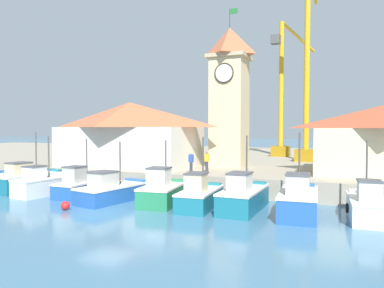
{
  "coord_description": "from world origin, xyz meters",
  "views": [
    {
      "loc": [
        12.55,
        -17.11,
        4.7
      ],
      "look_at": [
        1.36,
        8.93,
        3.5
      ],
      "focal_mm": 35.0,
      "sensor_mm": 36.0,
      "label": 1
    }
  ],
  "objects": [
    {
      "name": "fishing_boat_left_outer",
      "position": [
        -9.87,
        3.81,
        0.78
      ],
      "size": [
        2.66,
        5.22,
        4.41
      ],
      "color": "#196B7F",
      "rests_on": "ground"
    },
    {
      "name": "quay_wharf",
      "position": [
        0.0,
        26.93,
        0.69
      ],
      "size": [
        120.0,
        40.0,
        1.37
      ],
      "primitive_type": "cube",
      "color": "#9E937F",
      "rests_on": "ground"
    },
    {
      "name": "port_crane_near",
      "position": [
        4.84,
        27.97,
        7.59
      ],
      "size": [
        4.05,
        9.69,
        15.87
      ],
      "color": "#976E11",
      "rests_on": "quay_wharf"
    },
    {
      "name": "fishing_boat_mid_left",
      "position": [
        -4.63,
        3.47,
        0.71
      ],
      "size": [
        1.98,
        4.23,
        3.94
      ],
      "color": "#2356A8",
      "rests_on": "ground"
    },
    {
      "name": "dock_worker_near_tower",
      "position": [
        1.74,
        7.85,
        2.22
      ],
      "size": [
        0.34,
        0.22,
        1.62
      ],
      "color": "#33333D",
      "rests_on": "quay_wharf"
    },
    {
      "name": "clock_tower",
      "position": [
        2.71,
        13.94,
        7.73
      ],
      "size": [
        3.32,
        3.32,
        13.55
      ],
      "color": "beige",
      "rests_on": "quay_wharf"
    },
    {
      "name": "fishing_boat_mid_right",
      "position": [
        1.85,
        3.2,
        0.79
      ],
      "size": [
        2.54,
        4.36,
        3.94
      ],
      "color": "#237A4C",
      "rests_on": "ground"
    },
    {
      "name": "port_crane_far",
      "position": [
        8.27,
        22.04,
        9.85
      ],
      "size": [
        2.0,
        9.45,
        22.03
      ],
      "color": "#976E11",
      "rests_on": "quay_wharf"
    },
    {
      "name": "fishing_boat_left_inner",
      "position": [
        -7.44,
        2.77,
        0.76
      ],
      "size": [
        2.25,
        4.27,
        4.15
      ],
      "color": "silver",
      "rests_on": "ground"
    },
    {
      "name": "fishing_boat_center",
      "position": [
        -1.61,
        2.86,
        0.68
      ],
      "size": [
        2.96,
        5.36,
        3.82
      ],
      "color": "#2356A8",
      "rests_on": "ground"
    },
    {
      "name": "mooring_buoy",
      "position": [
        -2.55,
        -0.42,
        0.25
      ],
      "size": [
        0.51,
        0.51,
        0.51
      ],
      "primitive_type": "sphere",
      "color": "red",
      "rests_on": "ground"
    },
    {
      "name": "fishing_boat_right_inner",
      "position": [
        4.34,
        3.15,
        0.73
      ],
      "size": [
        2.15,
        4.68,
        4.17
      ],
      "color": "#196B7F",
      "rests_on": "ground"
    },
    {
      "name": "fishing_boat_far_right",
      "position": [
        9.93,
        3.42,
        0.82
      ],
      "size": [
        2.35,
        4.94,
        4.46
      ],
      "color": "#2356A8",
      "rests_on": "ground"
    },
    {
      "name": "fishing_boat_right_outer",
      "position": [
        6.87,
        3.53,
        0.79
      ],
      "size": [
        2.03,
        4.95,
        4.27
      ],
      "color": "#196B7F",
      "rests_on": "ground"
    },
    {
      "name": "warehouse_left",
      "position": [
        -5.49,
        10.99,
        4.23
      ],
      "size": [
        11.82,
        7.11,
        5.6
      ],
      "color": "silver",
      "rests_on": "quay_wharf"
    },
    {
      "name": "dock_worker_along_quay",
      "position": [
        2.6,
        8.87,
        2.22
      ],
      "size": [
        0.34,
        0.22,
        1.62
      ],
      "color": "#33333D",
      "rests_on": "quay_wharf"
    },
    {
      "name": "fishing_boat_end_right",
      "position": [
        13.3,
        3.75,
        0.74
      ],
      "size": [
        2.1,
        4.24,
        4.07
      ],
      "color": "silver",
      "rests_on": "ground"
    },
    {
      "name": "ground_plane",
      "position": [
        0.0,
        0.0,
        0.0
      ],
      "size": [
        300.0,
        300.0,
        0.0
      ],
      "primitive_type": "plane",
      "color": "teal"
    }
  ]
}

